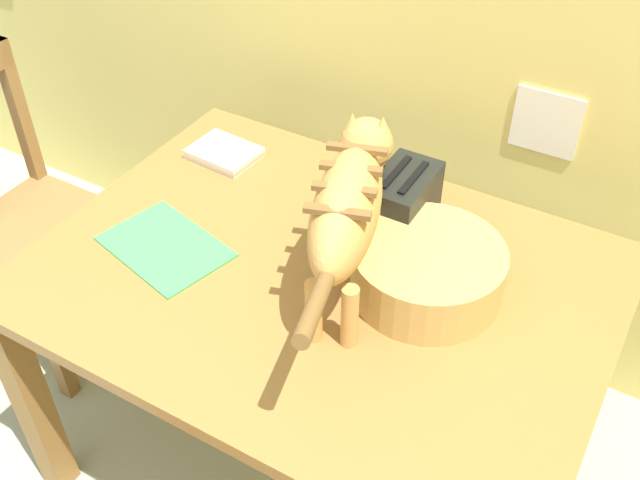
% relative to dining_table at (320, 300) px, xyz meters
% --- Properties ---
extents(dining_table, '(1.30, 0.96, 0.73)m').
position_rel_dining_table_xyz_m(dining_table, '(0.00, 0.00, 0.00)').
color(dining_table, olive).
rests_on(dining_table, ground_plane).
extents(cat, '(0.28, 0.69, 0.33)m').
position_rel_dining_table_xyz_m(cat, '(0.07, 0.01, 0.31)').
color(cat, '#C78C46').
rests_on(cat, dining_table).
extents(saucer_bowl, '(0.21, 0.21, 0.03)m').
position_rel_dining_table_xyz_m(saucer_bowl, '(0.00, 0.21, 0.10)').
color(saucer_bowl, '#499149').
rests_on(saucer_bowl, dining_table).
extents(coffee_mug, '(0.12, 0.08, 0.09)m').
position_rel_dining_table_xyz_m(coffee_mug, '(0.00, 0.21, 0.16)').
color(coffee_mug, '#3977C6').
rests_on(coffee_mug, saucer_bowl).
extents(magazine, '(0.34, 0.27, 0.01)m').
position_rel_dining_table_xyz_m(magazine, '(-0.36, -0.11, 0.09)').
color(magazine, '#40A654').
rests_on(magazine, dining_table).
extents(book_stack, '(0.19, 0.15, 0.03)m').
position_rel_dining_table_xyz_m(book_stack, '(-0.47, 0.28, 0.10)').
color(book_stack, beige).
rests_on(book_stack, dining_table).
extents(wicker_basket, '(0.33, 0.33, 0.12)m').
position_rel_dining_table_xyz_m(wicker_basket, '(0.23, 0.07, 0.15)').
color(wicker_basket, tan).
rests_on(wicker_basket, dining_table).
extents(toaster, '(0.12, 0.20, 0.18)m').
position_rel_dining_table_xyz_m(toaster, '(0.10, 0.22, 0.17)').
color(toaster, black).
rests_on(toaster, dining_table).
extents(wooden_chair_far, '(0.42, 0.42, 0.95)m').
position_rel_dining_table_xyz_m(wooden_chair_far, '(-1.03, -0.00, -0.18)').
color(wooden_chair_far, olive).
rests_on(wooden_chair_far, ground_plane).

